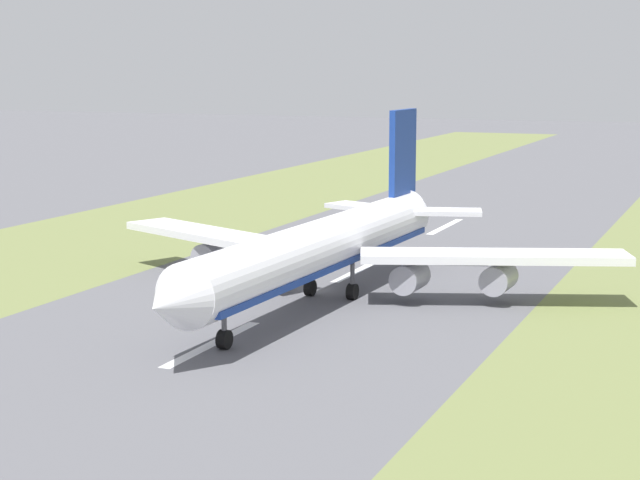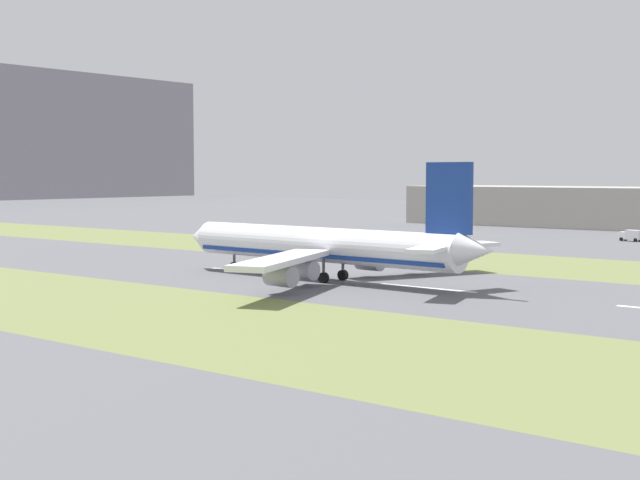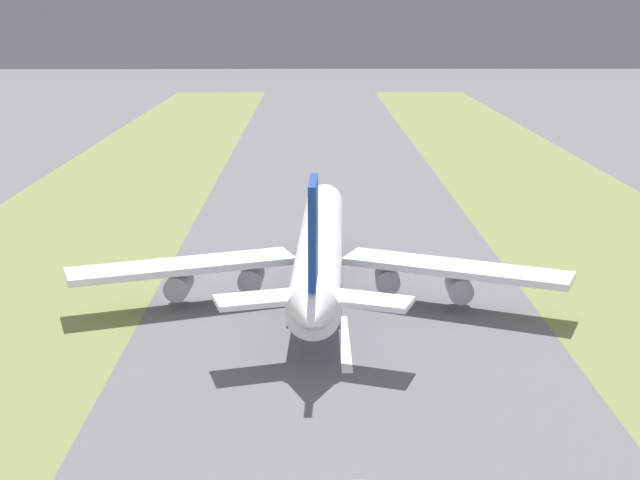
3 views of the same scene
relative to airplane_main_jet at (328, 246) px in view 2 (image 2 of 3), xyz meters
The scene contains 8 objects.
ground_plane 7.63m from the airplane_main_jet, 54.37° to the right, with size 800.00×800.00×0.00m, color #56565B.
grass_median_west 42.86m from the airplane_main_jet, behind, with size 40.00×600.00×0.01m, color olive.
grass_median_east 48.26m from the airplane_main_jet, ahead, with size 40.00×600.00×0.01m, color olive.
centreline_dash_mid 19.26m from the airplane_main_jet, 81.41° to the right, with size 1.20×18.00×0.01m, color silver.
centreline_dash_far 22.88m from the airplane_main_jet, 82.89° to the left, with size 1.20×18.00×0.01m, color silver.
airplane_main_jet is the anchor object (origin of this frame).
terminal_building 183.59m from the airplane_main_jet, 11.65° to the left, with size 36.00×103.27×13.80m, color #A39E93.
service_truck 122.84m from the airplane_main_jet, ahead, with size 3.47×6.30×3.10m.
Camera 2 is at (-122.76, -89.41, 18.46)m, focal length 50.00 mm.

